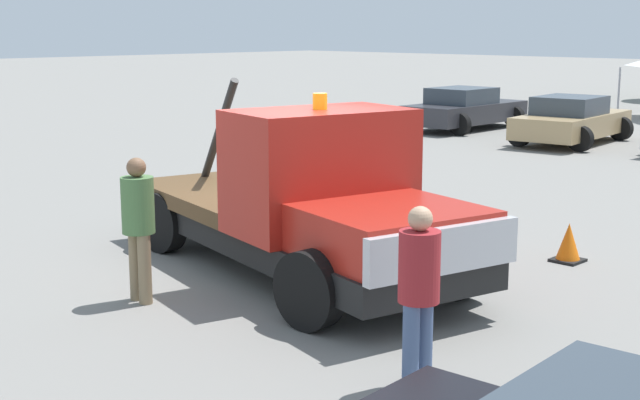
# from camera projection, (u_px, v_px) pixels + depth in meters

# --- Properties ---
(ground_plane) EXTENTS (160.00, 160.00, 0.00)m
(ground_plane) POSITION_uv_depth(u_px,v_px,m) (293.00, 272.00, 11.97)
(ground_plane) COLOR gray
(tow_truck) EXTENTS (6.44, 3.42, 2.51)m
(tow_truck) POSITION_uv_depth(u_px,v_px,m) (308.00, 207.00, 11.47)
(tow_truck) COLOR black
(tow_truck) RESTS_ON ground
(person_near_truck) EXTENTS (0.38, 0.38, 1.69)m
(person_near_truck) POSITION_uv_depth(u_px,v_px,m) (419.00, 285.00, 7.93)
(person_near_truck) COLOR #475B84
(person_near_truck) RESTS_ON ground
(person_at_hood) EXTENTS (0.39, 0.39, 1.74)m
(person_at_hood) POSITION_uv_depth(u_px,v_px,m) (138.00, 219.00, 10.47)
(person_at_hood) COLOR #847051
(person_at_hood) RESTS_ON ground
(parked_car_charcoal) EXTENTS (2.48, 4.56, 1.34)m
(parked_car_charcoal) POSITION_uv_depth(u_px,v_px,m) (464.00, 109.00, 28.42)
(parked_car_charcoal) COLOR #2D2D33
(parked_car_charcoal) RESTS_ON ground
(parked_car_tan) EXTENTS (2.75, 4.63, 1.34)m
(parked_car_tan) POSITION_uv_depth(u_px,v_px,m) (571.00, 121.00, 24.95)
(parked_car_tan) COLOR tan
(parked_car_tan) RESTS_ON ground
(traffic_cone) EXTENTS (0.40, 0.40, 0.55)m
(traffic_cone) POSITION_uv_depth(u_px,v_px,m) (568.00, 244.00, 12.43)
(traffic_cone) COLOR black
(traffic_cone) RESTS_ON ground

